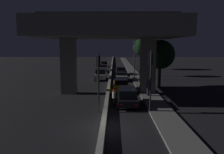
% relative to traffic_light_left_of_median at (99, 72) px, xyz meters
% --- Properties ---
extents(ground_plane, '(200.00, 200.00, 0.00)m').
position_rel_traffic_light_left_of_median_xyz_m(ground_plane, '(0.58, -3.57, -3.38)').
color(ground_plane, black).
extents(median_divider, '(0.36, 126.00, 0.44)m').
position_rel_traffic_light_left_of_median_xyz_m(median_divider, '(0.58, 31.43, -3.16)').
color(median_divider, gray).
rests_on(median_divider, ground_plane).
extents(sidewalk_right, '(2.10, 126.00, 0.17)m').
position_rel_traffic_light_left_of_median_xyz_m(sidewalk_right, '(5.28, 24.43, -3.30)').
color(sidewalk_right, '#5B5956').
rests_on(sidewalk_right, ground_plane).
extents(elevated_overpass, '(16.26, 10.48, 9.42)m').
position_rel_traffic_light_left_of_median_xyz_m(elevated_overpass, '(0.58, 7.32, 3.84)').
color(elevated_overpass, slate).
rests_on(elevated_overpass, ground_plane).
extents(traffic_light_left_of_median, '(0.30, 0.49, 4.96)m').
position_rel_traffic_light_left_of_median_xyz_m(traffic_light_left_of_median, '(0.00, 0.00, 0.00)').
color(traffic_light_left_of_median, black).
rests_on(traffic_light_left_of_median, ground_plane).
extents(traffic_light_right_of_median, '(0.30, 0.49, 5.17)m').
position_rel_traffic_light_left_of_median_xyz_m(traffic_light_right_of_median, '(4.33, -0.00, 0.14)').
color(traffic_light_right_of_median, black).
rests_on(traffic_light_right_of_median, ground_plane).
extents(street_lamp, '(2.13, 0.32, 8.91)m').
position_rel_traffic_light_left_of_median_xyz_m(street_lamp, '(4.40, 18.42, 1.81)').
color(street_lamp, '#2D2D30').
rests_on(street_lamp, ground_plane).
extents(car_black_lead, '(1.97, 4.09, 1.64)m').
position_rel_traffic_light_left_of_median_xyz_m(car_black_lead, '(2.54, 2.06, -2.51)').
color(car_black_lead, black).
rests_on(car_black_lead, ground_plane).
extents(car_taxi_yellow_second, '(1.97, 4.34, 1.54)m').
position_rel_traffic_light_left_of_median_xyz_m(car_taxi_yellow_second, '(2.11, 8.64, -2.59)').
color(car_taxi_yellow_second, gold).
rests_on(car_taxi_yellow_second, ground_plane).
extents(car_silver_third, '(2.04, 4.35, 1.39)m').
position_rel_traffic_light_left_of_median_xyz_m(car_silver_third, '(2.48, 17.27, -2.66)').
color(car_silver_third, gray).
rests_on(car_silver_third, ground_plane).
extents(car_black_fourth, '(2.18, 4.26, 1.52)m').
position_rel_traffic_light_left_of_median_xyz_m(car_black_fourth, '(2.57, 24.36, -2.60)').
color(car_black_fourth, black).
rests_on(car_black_fourth, ground_plane).
extents(car_silver_lead_oncoming, '(1.99, 4.34, 1.82)m').
position_rel_traffic_light_left_of_median_xyz_m(car_silver_lead_oncoming, '(-0.96, 17.98, -2.45)').
color(car_silver_lead_oncoming, gray).
rests_on(car_silver_lead_oncoming, ground_plane).
extents(car_grey_second_oncoming, '(1.99, 4.43, 1.54)m').
position_rel_traffic_light_left_of_median_xyz_m(car_grey_second_oncoming, '(-1.04, 29.18, -2.59)').
color(car_grey_second_oncoming, '#515459').
rests_on(car_grey_second_oncoming, ground_plane).
extents(car_dark_red_third_oncoming, '(2.04, 4.01, 1.60)m').
position_rel_traffic_light_left_of_median_xyz_m(car_dark_red_third_oncoming, '(-1.32, 40.05, -2.55)').
color(car_dark_red_third_oncoming, '#591414').
rests_on(car_dark_red_third_oncoming, ground_plane).
extents(motorcycle_black_filtering_near, '(0.32, 1.92, 1.48)m').
position_rel_traffic_light_left_of_median_xyz_m(motorcycle_black_filtering_near, '(1.28, 2.36, -2.76)').
color(motorcycle_black_filtering_near, black).
rests_on(motorcycle_black_filtering_near, ground_plane).
extents(pedestrian_on_sidewalk, '(0.38, 0.38, 1.83)m').
position_rel_traffic_light_left_of_median_xyz_m(pedestrian_on_sidewalk, '(5.03, 5.55, -2.30)').
color(pedestrian_on_sidewalk, black).
rests_on(pedestrian_on_sidewalk, sidewalk_right).
extents(roadside_tree_kerbside_near, '(3.93, 3.93, 6.41)m').
position_rel_traffic_light_left_of_median_xyz_m(roadside_tree_kerbside_near, '(7.45, 11.51, 1.04)').
color(roadside_tree_kerbside_near, '#2D2116').
rests_on(roadside_tree_kerbside_near, ground_plane).
extents(roadside_tree_kerbside_mid, '(2.86, 2.86, 5.83)m').
position_rel_traffic_light_left_of_median_xyz_m(roadside_tree_kerbside_mid, '(7.78, 22.62, 0.99)').
color(roadside_tree_kerbside_mid, '#2D2116').
rests_on(roadside_tree_kerbside_mid, ground_plane).
extents(roadside_tree_kerbside_far, '(4.01, 4.01, 7.35)m').
position_rel_traffic_light_left_of_median_xyz_m(roadside_tree_kerbside_far, '(7.81, 34.95, 1.94)').
color(roadside_tree_kerbside_far, '#38281C').
rests_on(roadside_tree_kerbside_far, ground_plane).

